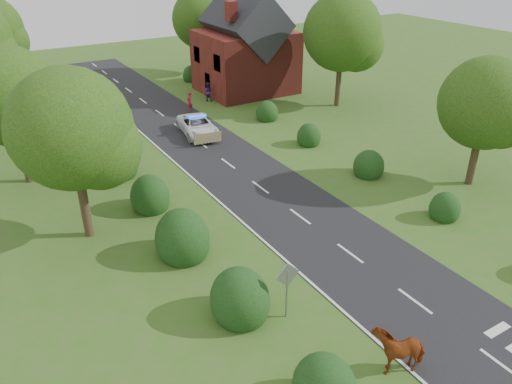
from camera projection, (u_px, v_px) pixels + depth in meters
ground at (415, 301)px, 20.34m from camera, size 120.00×120.00×0.00m
road at (236, 169)px, 31.70m from camera, size 6.00×70.00×0.02m
road_markings at (229, 187)px, 29.39m from camera, size 4.96×70.00×0.01m
hedgerow_left at (157, 207)px, 25.86m from camera, size 2.75×50.41×3.00m
hedgerow_right at (355, 160)px, 31.62m from camera, size 2.10×45.78×2.10m
tree_left_a at (78, 134)px, 22.37m from camera, size 5.74×5.60×8.38m
tree_left_b at (16, 100)px, 27.88m from camera, size 5.74×5.60×8.07m
tree_right_a at (490, 107)px, 27.77m from camera, size 5.33×5.20×7.56m
tree_right_b at (346, 35)px, 40.73m from camera, size 6.56×6.40×9.40m
tree_right_c at (205, 21)px, 50.83m from camera, size 6.15×6.00×8.58m
road_sign at (287, 282)px, 18.79m from camera, size 1.06×0.08×2.53m
house at (245, 50)px, 45.70m from camera, size 8.00×7.40×9.17m
cow at (398, 349)px, 17.02m from camera, size 2.25×1.64×1.44m
police_van at (198, 126)px, 36.85m from camera, size 2.94×5.16×1.49m
pedestrian_red at (189, 101)px, 41.74m from camera, size 0.71×0.69×1.64m
pedestrian_purple at (208, 92)px, 44.21m from camera, size 1.04×0.98×1.69m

